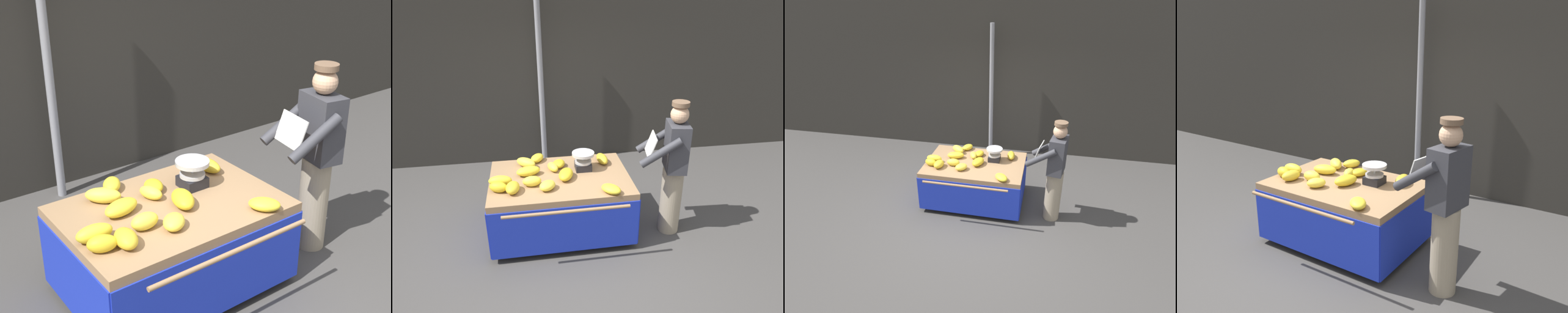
{
  "view_description": "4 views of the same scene",
  "coord_description": "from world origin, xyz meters",
  "views": [
    {
      "loc": [
        -2.22,
        -2.6,
        2.91
      ],
      "look_at": [
        0.13,
        0.61,
        1.08
      ],
      "focal_mm": 51.37,
      "sensor_mm": 36.0,
      "label": 1
    },
    {
      "loc": [
        -0.48,
        -3.42,
        2.86
      ],
      "look_at": [
        0.19,
        0.46,
        1.05
      ],
      "focal_mm": 33.63,
      "sensor_mm": 36.0,
      "label": 2
    },
    {
      "loc": [
        0.99,
        -4.33,
        3.42
      ],
      "look_at": [
        -0.03,
        0.43,
        0.96
      ],
      "focal_mm": 30.02,
      "sensor_mm": 36.0,
      "label": 3
    },
    {
      "loc": [
        2.51,
        -2.88,
        2.41
      ],
      "look_at": [
        0.22,
        0.58,
        1.13
      ],
      "focal_mm": 36.96,
      "sensor_mm": 36.0,
      "label": 4
    }
  ],
  "objects": [
    {
      "name": "banana_bunch_11",
      "position": [
        -0.55,
        0.9,
        0.82
      ],
      "size": [
        0.31,
        0.29,
        0.12
      ],
      "primitive_type": "ellipsoid",
      "rotation": [
        0.0,
        0.0,
        0.85
      ],
      "color": "yellow",
      "rests_on": "banana_cart"
    },
    {
      "name": "weighing_scale",
      "position": [
        0.17,
        0.7,
        0.88
      ],
      "size": [
        0.28,
        0.28,
        0.23
      ],
      "color": "black",
      "rests_on": "banana_cart"
    },
    {
      "name": "banana_bunch_1",
      "position": [
        -0.52,
        0.66,
        0.82
      ],
      "size": [
        0.32,
        0.22,
        0.11
      ],
      "primitive_type": "ellipsoid",
      "rotation": [
        0.0,
        0.0,
        1.8
      ],
      "color": "yellow",
      "rests_on": "banana_cart"
    },
    {
      "name": "banana_cart",
      "position": [
        -0.15,
        0.55,
        0.56
      ],
      "size": [
        1.72,
        1.36,
        0.76
      ],
      "color": "#93704C",
      "rests_on": "ground"
    },
    {
      "name": "back_wall",
      "position": [
        0.0,
        2.91,
        1.73
      ],
      "size": [
        16.0,
        0.24,
        3.46
      ],
      "primitive_type": "cube",
      "color": "#2D2B26",
      "rests_on": "ground"
    },
    {
      "name": "banana_bunch_2",
      "position": [
        -0.22,
        0.73,
        0.81
      ],
      "size": [
        0.18,
        0.24,
        0.1
      ],
      "primitive_type": "ellipsoid",
      "rotation": [
        0.0,
        0.0,
        0.34
      ],
      "color": "yellow",
      "rests_on": "banana_cart"
    },
    {
      "name": "banana_bunch_0",
      "position": [
        -0.32,
        0.26,
        0.82
      ],
      "size": [
        0.26,
        0.26,
        0.1
      ],
      "primitive_type": "ellipsoid",
      "rotation": [
        0.0,
        0.0,
        2.38
      ],
      "color": "yellow",
      "rests_on": "banana_cart"
    },
    {
      "name": "banana_bunch_7",
      "position": [
        -0.13,
        0.83,
        0.81
      ],
      "size": [
        0.21,
        0.25,
        0.09
      ],
      "primitive_type": "ellipsoid",
      "rotation": [
        0.0,
        0.0,
        2.81
      ],
      "color": "gold",
      "rests_on": "banana_cart"
    },
    {
      "name": "banana_bunch_10",
      "position": [
        0.39,
        0.07,
        0.81
      ],
      "size": [
        0.28,
        0.29,
        0.09
      ],
      "primitive_type": "ellipsoid",
      "rotation": [
        0.0,
        0.0,
        0.72
      ],
      "color": "yellow",
      "rests_on": "banana_cart"
    },
    {
      "name": "vendor_person",
      "position": [
        1.2,
        0.31,
        0.87
      ],
      "size": [
        0.64,
        0.59,
        1.71
      ],
      "color": "gray",
      "rests_on": "ground"
    },
    {
      "name": "street_pole",
      "position": [
        -0.24,
        2.56,
        1.43
      ],
      "size": [
        0.09,
        0.09,
        2.87
      ],
      "primitive_type": "cylinder",
      "color": "gray",
      "rests_on": "ground"
    },
    {
      "name": "banana_bunch_5",
      "position": [
        -0.71,
        0.27,
        0.82
      ],
      "size": [
        0.19,
        0.26,
        0.12
      ],
      "primitive_type": "ellipsoid",
      "rotation": [
        0.0,
        0.0,
        2.99
      ],
      "color": "gold",
      "rests_on": "banana_cart"
    },
    {
      "name": "banana_bunch_9",
      "position": [
        0.44,
        0.85,
        0.82
      ],
      "size": [
        0.17,
        0.29,
        0.11
      ],
      "primitive_type": "ellipsoid",
      "rotation": [
        0.0,
        0.0,
        0.13
      ],
      "color": "gold",
      "rests_on": "banana_cart"
    },
    {
      "name": "banana_bunch_3",
      "position": [
        -0.08,
        0.49,
        0.82
      ],
      "size": [
        0.25,
        0.32,
        0.12
      ],
      "primitive_type": "ellipsoid",
      "rotation": [
        0.0,
        0.0,
        2.83
      ],
      "color": "gold",
      "rests_on": "banana_cart"
    },
    {
      "name": "banana_bunch_8",
      "position": [
        -0.49,
        0.38,
        0.82
      ],
      "size": [
        0.22,
        0.14,
        0.12
      ],
      "primitive_type": "ellipsoid",
      "rotation": [
        0.0,
        0.0,
        1.6
      ],
      "color": "yellow",
      "rests_on": "banana_cart"
    },
    {
      "name": "banana_bunch_6",
      "position": [
        -0.4,
        1.04,
        0.81
      ],
      "size": [
        0.24,
        0.27,
        0.1
      ],
      "primitive_type": "ellipsoid",
      "rotation": [
        0.0,
        0.0,
        2.58
      ],
      "color": "yellow",
      "rests_on": "banana_cart"
    },
    {
      "name": "banana_bunch_4",
      "position": [
        -0.87,
        0.31,
        0.82
      ],
      "size": [
        0.24,
        0.19,
        0.12
      ],
      "primitive_type": "ellipsoid",
      "rotation": [
        0.0,
        0.0,
        1.24
      ],
      "color": "gold",
      "rests_on": "banana_cart"
    },
    {
      "name": "banana_bunch_12",
      "position": [
        -0.85,
        0.45,
        0.83
      ],
      "size": [
        0.28,
        0.15,
        0.13
      ],
      "primitive_type": "ellipsoid",
      "rotation": [
        0.0,
        0.0,
        1.51
      ],
      "color": "yellow",
      "rests_on": "banana_cart"
    }
  ]
}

